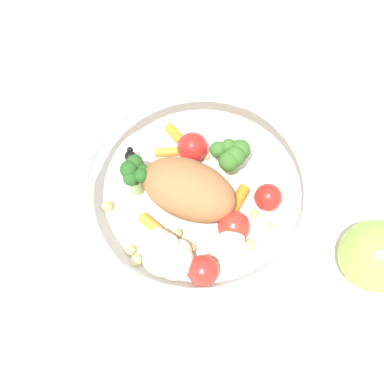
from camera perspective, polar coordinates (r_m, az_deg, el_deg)
ground_plane at (r=0.57m, az=-0.24°, el=-2.75°), size 2.40×2.40×0.00m
food_container at (r=0.54m, az=0.01°, el=-0.79°), size 0.23×0.23×0.07m
loose_apple at (r=0.55m, az=18.83°, el=-6.41°), size 0.07×0.07×0.08m
folded_napkin at (r=0.67m, az=-17.56°, el=8.07°), size 0.14×0.15×0.01m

